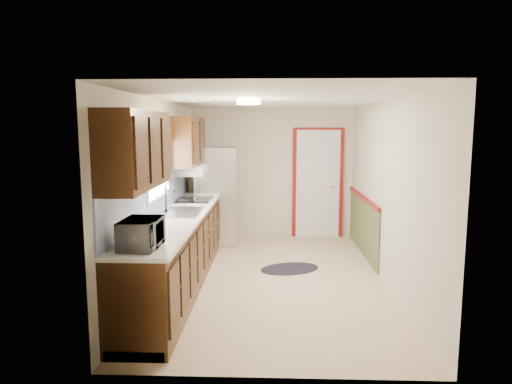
{
  "coord_description": "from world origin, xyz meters",
  "views": [
    {
      "loc": [
        -0.0,
        -5.99,
        2.03
      ],
      "look_at": [
        -0.22,
        0.29,
        1.15
      ],
      "focal_mm": 32.0,
      "sensor_mm": 36.0,
      "label": 1
    }
  ],
  "objects": [
    {
      "name": "kitchen_run",
      "position": [
        -1.24,
        -0.29,
        0.81
      ],
      "size": [
        0.63,
        4.0,
        2.2
      ],
      "color": "#311A0B",
      "rests_on": "ground"
    },
    {
      "name": "room_shell",
      "position": [
        0.0,
        0.0,
        1.2
      ],
      "size": [
        3.2,
        5.2,
        2.52
      ],
      "color": "#CFB692",
      "rests_on": "ground"
    },
    {
      "name": "ceiling_fixture",
      "position": [
        -0.3,
        -0.2,
        2.36
      ],
      "size": [
        0.3,
        0.3,
        0.06
      ],
      "primitive_type": "cylinder",
      "color": "#FFD88C",
      "rests_on": "room_shell"
    },
    {
      "name": "rug",
      "position": [
        0.26,
        0.43,
        0.01
      ],
      "size": [
        1.03,
        0.85,
        0.01
      ],
      "primitive_type": "ellipsoid",
      "rotation": [
        0.0,
        0.0,
        0.38
      ],
      "color": "black",
      "rests_on": "ground"
    },
    {
      "name": "cooktop",
      "position": [
        -1.19,
        0.85,
        0.95
      ],
      "size": [
        0.52,
        0.62,
        0.02
      ],
      "primitive_type": "cube",
      "color": "black",
      "rests_on": "kitchen_run"
    },
    {
      "name": "microwave",
      "position": [
        -1.2,
        -1.95,
        1.1
      ],
      "size": [
        0.28,
        0.49,
        0.33
      ],
      "primitive_type": "imported",
      "rotation": [
        0.0,
        0.0,
        1.56
      ],
      "color": "white",
      "rests_on": "kitchen_run"
    },
    {
      "name": "refrigerator",
      "position": [
        -0.98,
        1.89,
        0.85
      ],
      "size": [
        0.77,
        0.74,
        1.7
      ],
      "rotation": [
        0.0,
        0.0,
        0.09
      ],
      "color": "#B7B7BC",
      "rests_on": "ground"
    },
    {
      "name": "back_wall_trim",
      "position": [
        0.99,
        2.21,
        0.89
      ],
      "size": [
        1.12,
        2.3,
        2.08
      ],
      "color": "maroon",
      "rests_on": "ground"
    }
  ]
}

